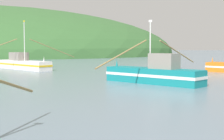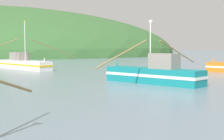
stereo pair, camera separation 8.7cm
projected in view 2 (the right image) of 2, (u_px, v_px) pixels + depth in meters
The scene contains 3 objects.
hill_mid_left at pixel (24, 51), 220.31m from camera, with size 97.40×77.92×50.51m, color #2D562D.
fishing_boat_teal at pixel (154, 74), 29.58m from camera, with size 9.50×11.24×5.72m.
fishing_boat_white at pixel (24, 63), 48.13m from camera, with size 12.65×13.82×7.07m.
Camera 2 is at (0.31, 0.23, 3.32)m, focal length 52.74 mm.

